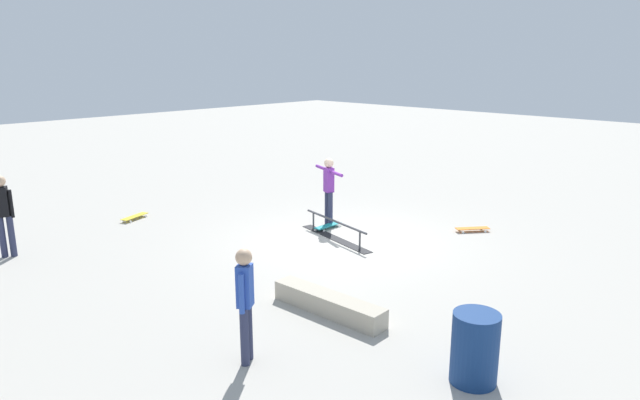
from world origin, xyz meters
TOP-DOWN VIEW (x-y plane):
  - ground_plane at (0.00, 0.00)m, footprint 60.00×60.00m
  - grind_rail at (0.24, 0.01)m, footprint 2.43×0.76m
  - skate_ledge at (-2.28, 2.94)m, footprint 2.11×0.46m
  - skater_main at (1.09, -0.67)m, footprint 1.28×0.54m
  - skateboard_main at (0.89, -0.45)m, footprint 0.27×0.80m
  - bystander_blue_shirt at (-2.52, 4.80)m, footprint 0.27×0.34m
  - bystander_black_shirt at (4.31, 5.57)m, footprint 0.28×0.38m
  - loose_skateboard_yellow at (4.99, 2.38)m, footprint 0.45×0.82m
  - loose_skateboard_orange at (-1.73, -2.65)m, footprint 0.65×0.75m
  - trash_bin at (-4.97, 3.11)m, footprint 0.60×0.60m

SIDE VIEW (x-z plane):
  - ground_plane at x=0.00m, z-range 0.00..0.00m
  - skateboard_main at x=0.89m, z-range 0.03..0.12m
  - loose_skateboard_yellow at x=4.99m, z-range 0.03..0.12m
  - loose_skateboard_orange at x=-1.73m, z-range 0.03..0.12m
  - skate_ledge at x=-2.28m, z-range 0.00..0.32m
  - grind_rail at x=0.24m, z-range -0.03..0.41m
  - trash_bin at x=-4.97m, z-range 0.00..0.93m
  - bystander_blue_shirt at x=-2.52m, z-range 0.11..1.72m
  - skater_main at x=1.09m, z-range 0.14..1.80m
  - bystander_black_shirt at x=4.31m, z-range 0.11..1.83m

